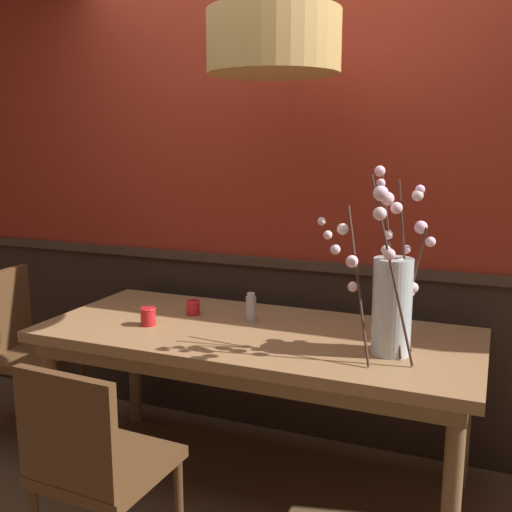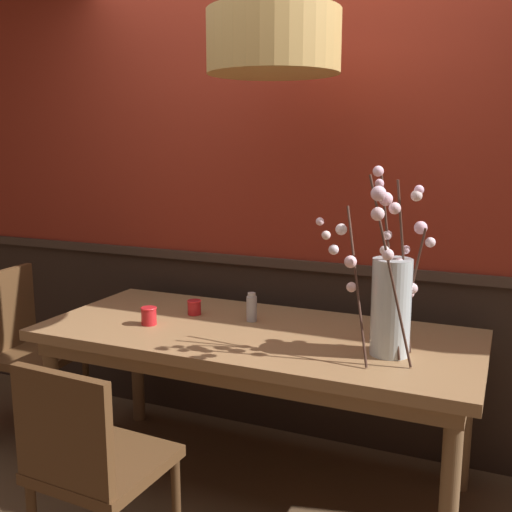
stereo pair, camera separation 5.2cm
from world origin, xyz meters
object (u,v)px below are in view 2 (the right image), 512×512
Objects in this scene: candle_holder_nearer_center at (194,307)px; candle_holder_nearer_edge at (149,316)px; dining_table at (256,348)px; chair_near_side_left at (91,461)px; chair_head_west_end at (26,343)px; chair_far_side_right at (365,334)px; vase_with_blossoms at (390,301)px; pendant_lamp at (274,43)px; chair_far_side_left at (266,323)px; condiment_bottle at (252,308)px.

candle_holder_nearer_center is 0.26m from candle_holder_nearer_edge.
chair_near_side_left is at bearing -106.76° from dining_table.
dining_table is at bearing -16.16° from candle_holder_nearer_center.
chair_far_side_right is (1.69, 0.90, 0.00)m from chair_head_west_end.
vase_with_blossoms is (0.31, -0.95, 0.47)m from chair_far_side_right.
pendant_lamp is at bearing 12.42° from candle_holder_nearer_edge.
chair_far_side_left is (-0.05, 1.74, 0.01)m from chair_near_side_left.
dining_table is 23.62× the size of candle_holder_nearer_edge.
candle_holder_nearer_center is (-0.13, 0.98, 0.30)m from chair_near_side_left.
chair_far_side_left is 0.97× the size of chair_far_side_right.
candle_holder_nearer_edge is at bearing -166.03° from dining_table.
dining_table is 14.26× the size of condiment_bottle.
vase_with_blossoms is at bearing -11.02° from candle_holder_nearer_center.
chair_head_west_end is 1.02× the size of chair_far_side_left.
pendant_lamp reaches higher than chair_near_side_left.
candle_holder_nearer_center is 0.31m from condiment_bottle.
condiment_bottle is at bearing 2.04° from candle_holder_nearer_center.
chair_far_side_right is (0.57, 1.73, 0.02)m from chair_near_side_left.
chair_near_side_left is 1.83m from chair_far_side_right.
vase_with_blossoms is 1.13m from candle_holder_nearer_edge.
chair_far_side_left is 1.42m from vase_with_blossoms.
chair_head_west_end is 0.93m from candle_holder_nearer_edge.
candle_holder_nearer_edge is at bearing -177.96° from vase_with_blossoms.
condiment_bottle reaches higher than candle_holder_nearer_edge.
chair_far_side_right is at bearing 70.34° from dining_table.
chair_far_side_left is (1.07, 0.90, -0.01)m from chair_head_west_end.
dining_table is 0.53m from candle_holder_nearer_edge.
candle_holder_nearer_edge is at bearing 107.76° from chair_near_side_left.
condiment_bottle is (0.42, 0.25, 0.02)m from candle_holder_nearer_edge.
chair_far_side_left is at bearing 179.62° from chair_far_side_right.
candle_holder_nearer_center is at bearing -95.74° from chair_far_side_left.
chair_far_side_left is at bearing 109.50° from dining_table.
dining_table is 2.15× the size of chair_head_west_end.
chair_far_side_left is 0.62m from chair_far_side_right.
candle_holder_nearer_edge is (-0.81, -0.99, 0.28)m from chair_far_side_right.
chair_far_side_right reaches higher than condiment_bottle.
chair_near_side_left is at bearing -138.41° from vase_with_blossoms.
condiment_bottle is at bearing -72.75° from chair_far_side_left.
chair_head_west_end reaches higher than condiment_bottle.
vase_with_blossoms is at bearing -45.86° from chair_far_side_left.
chair_head_west_end is at bearing 178.44° from vase_with_blossoms.
chair_near_side_left reaches higher than dining_table.
chair_far_side_right is (0.62, -0.00, 0.01)m from chair_far_side_left.
chair_far_side_left is 1.20× the size of vase_with_blossoms.
condiment_bottle is (0.18, 0.99, 0.33)m from chair_near_side_left.
chair_near_side_left is 1.17× the size of pendant_lamp.
vase_with_blossoms is at bearing -9.18° from pendant_lamp.
condiment_bottle reaches higher than candle_holder_nearer_center.
chair_far_side_left is at bearing 91.60° from chair_near_side_left.
condiment_bottle is (0.31, 0.01, 0.03)m from candle_holder_nearer_center.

